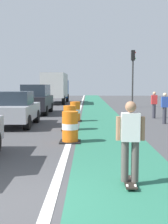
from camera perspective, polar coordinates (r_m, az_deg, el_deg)
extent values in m
cube|color=#286B51|center=(16.85, 3.61, -1.45)|extent=(2.50, 80.00, 0.01)
cube|color=silver|center=(16.84, -1.49, -1.44)|extent=(0.20, 80.00, 0.01)
cube|color=black|center=(5.98, 9.06, -13.57)|extent=(0.24, 0.81, 0.02)
cylinder|color=silver|center=(6.22, 8.05, -12.92)|extent=(0.04, 0.11, 0.11)
cylinder|color=silver|center=(6.24, 9.50, -12.89)|extent=(0.04, 0.11, 0.11)
cylinder|color=silver|center=(5.73, 8.58, -14.54)|extent=(0.04, 0.11, 0.11)
cylinder|color=silver|center=(5.75, 10.15, -14.50)|extent=(0.04, 0.11, 0.11)
cylinder|color=#514C47|center=(5.85, 8.13, -9.68)|extent=(0.15, 0.15, 0.82)
cylinder|color=#514C47|center=(5.87, 10.10, -9.65)|extent=(0.15, 0.15, 0.82)
cube|color=white|center=(5.72, 9.22, -2.97)|extent=(0.37, 0.23, 0.56)
cylinder|color=#9E7051|center=(5.70, 6.82, -3.25)|extent=(0.09, 0.09, 0.48)
cylinder|color=#9E7051|center=(5.76, 11.59, -3.24)|extent=(0.09, 0.09, 0.48)
sphere|color=#9E7051|center=(5.68, 9.28, 1.03)|extent=(0.22, 0.22, 0.22)
cube|color=#9EA0A5|center=(14.49, -13.50, 0.06)|extent=(1.90, 4.13, 0.72)
cube|color=#232D38|center=(14.20, -13.79, 2.70)|extent=(1.64, 1.75, 0.64)
cylinder|color=black|center=(15.95, -15.29, -0.80)|extent=(0.29, 0.68, 0.68)
cylinder|color=black|center=(15.60, -9.46, -0.82)|extent=(0.29, 0.68, 0.68)
cylinder|color=black|center=(13.12, -11.26, -2.02)|extent=(0.29, 0.68, 0.68)
cube|color=black|center=(20.36, -9.43, 1.88)|extent=(1.87, 4.61, 0.90)
cube|color=#232D38|center=(20.32, -9.47, 4.27)|extent=(1.64, 2.86, 0.80)
cylinder|color=black|center=(21.94, -10.90, 0.92)|extent=(0.28, 0.68, 0.68)
cylinder|color=black|center=(21.68, -6.64, 0.93)|extent=(0.28, 0.68, 0.68)
cylinder|color=black|center=(19.15, -12.55, 0.26)|extent=(0.28, 0.68, 0.68)
cylinder|color=black|center=(18.86, -7.68, 0.26)|extent=(0.28, 0.68, 0.68)
cylinder|color=orange|center=(10.09, -2.77, -4.64)|extent=(0.56, 0.56, 0.42)
cylinder|color=white|center=(10.04, -2.78, -2.87)|extent=(0.57, 0.57, 0.21)
cylinder|color=orange|center=(10.00, -2.79, -1.08)|extent=(0.56, 0.56, 0.42)
cube|color=black|center=(10.13, -2.77, -5.92)|extent=(0.73, 0.73, 0.04)
cylinder|color=orange|center=(12.84, -2.84, -2.48)|extent=(0.56, 0.56, 0.42)
cylinder|color=white|center=(12.80, -2.84, -1.08)|extent=(0.57, 0.57, 0.21)
cylinder|color=orange|center=(12.77, -2.85, 0.32)|extent=(0.56, 0.56, 0.42)
cube|color=black|center=(12.88, -2.83, -3.49)|extent=(0.73, 0.73, 0.04)
cylinder|color=orange|center=(15.89, -1.76, -0.96)|extent=(0.56, 0.56, 0.42)
cylinder|color=white|center=(15.86, -1.77, 0.17)|extent=(0.57, 0.57, 0.21)
cylinder|color=orange|center=(15.84, -1.77, 1.30)|extent=(0.56, 0.56, 0.42)
cube|color=black|center=(15.92, -1.76, -1.79)|extent=(0.73, 0.73, 0.04)
cube|color=beige|center=(30.86, -5.78, 5.30)|extent=(2.34, 5.62, 2.50)
cube|color=#19478C|center=(34.68, -5.01, 4.57)|extent=(2.21, 1.92, 2.10)
cylinder|color=black|center=(34.64, -6.73, 2.81)|extent=(0.31, 0.96, 0.96)
cylinder|color=black|center=(34.42, -3.33, 2.82)|extent=(0.31, 0.96, 0.96)
cylinder|color=black|center=(29.65, -8.06, 2.37)|extent=(0.31, 0.96, 0.96)
cylinder|color=black|center=(29.39, -4.09, 2.38)|extent=(0.31, 0.96, 0.96)
cylinder|color=#2D2D2D|center=(26.26, 9.63, 5.50)|extent=(0.14, 0.14, 4.20)
cube|color=black|center=(26.39, 9.72, 11.05)|extent=(0.32, 0.32, 0.90)
sphere|color=red|center=(26.44, 10.10, 11.60)|extent=(0.16, 0.16, 0.16)
sphere|color=green|center=(26.39, 10.08, 10.48)|extent=(0.16, 0.16, 0.16)
cylinder|color=#33333D|center=(17.84, 13.74, 0.16)|extent=(0.20, 0.20, 0.86)
cube|color=red|center=(17.79, 13.79, 2.40)|extent=(0.34, 0.20, 0.54)
sphere|color=tan|center=(17.77, 13.81, 3.63)|extent=(0.20, 0.20, 0.20)
cylinder|color=#33333D|center=(15.42, 15.70, -0.68)|extent=(0.20, 0.20, 0.86)
cube|color=#2D4CA5|center=(15.37, 15.76, 1.91)|extent=(0.34, 0.20, 0.54)
sphere|color=beige|center=(15.35, 15.80, 3.33)|extent=(0.20, 0.20, 0.20)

